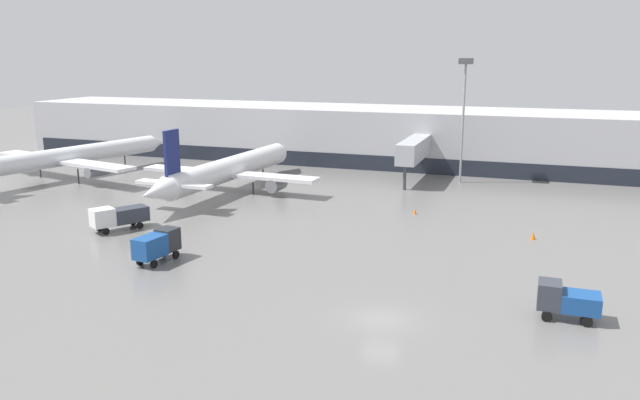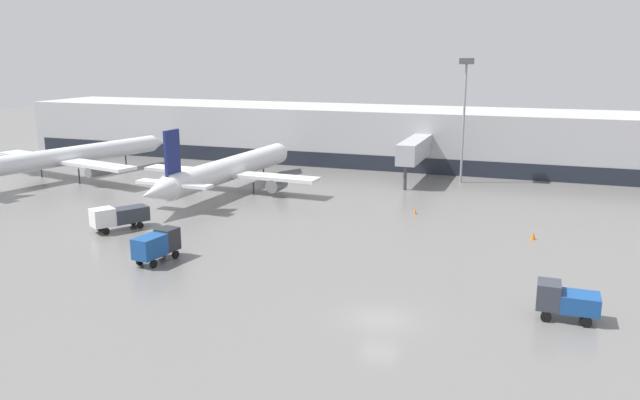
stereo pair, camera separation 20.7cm
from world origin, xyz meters
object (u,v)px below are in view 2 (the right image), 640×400
at_px(parked_jet_0, 229,170).
at_px(service_truck_2, 119,216).
at_px(parked_jet_2, 62,157).
at_px(service_truck_0, 157,244).
at_px(apron_light_mast_2, 466,84).
at_px(traffic_cone_2, 533,236).
at_px(service_truck_1, 565,300).
at_px(traffic_cone_1, 415,211).

relative_size(parked_jet_0, service_truck_2, 6.12).
bearing_deg(parked_jet_2, service_truck_2, -115.29).
distance_m(service_truck_0, apron_light_mast_2, 49.85).
bearing_deg(traffic_cone_2, service_truck_0, -149.64).
bearing_deg(service_truck_1, parked_jet_2, -22.44).
height_order(parked_jet_0, parked_jet_2, parked_jet_2).
xyz_separation_m(parked_jet_2, service_truck_1, (66.59, -27.86, -1.87)).
xyz_separation_m(service_truck_0, service_truck_1, (32.96, -1.08, -0.19)).
bearing_deg(parked_jet_2, service_truck_1, -99.25).
bearing_deg(apron_light_mast_2, traffic_cone_2, -68.53).
distance_m(service_truck_1, apron_light_mast_2, 48.24).
height_order(parked_jet_0, traffic_cone_2, parked_jet_0).
bearing_deg(parked_jet_2, apron_light_mast_2, -59.00).
distance_m(service_truck_1, service_truck_2, 43.28).
xyz_separation_m(parked_jet_0, apron_light_mast_2, (28.10, 15.93, 10.74)).
bearing_deg(parked_jet_2, parked_jet_0, -73.97).
distance_m(parked_jet_0, service_truck_2, 20.67).
relative_size(service_truck_2, traffic_cone_2, 7.68).
bearing_deg(traffic_cone_2, traffic_cone_1, 154.73).
bearing_deg(traffic_cone_1, traffic_cone_2, -25.27).
height_order(service_truck_2, traffic_cone_1, service_truck_2).
height_order(parked_jet_2, apron_light_mast_2, apron_light_mast_2).
bearing_deg(service_truck_2, traffic_cone_1, 152.44).
xyz_separation_m(service_truck_2, traffic_cone_1, (27.36, 16.55, -1.17)).
height_order(parked_jet_2, traffic_cone_1, parked_jet_2).
height_order(traffic_cone_1, apron_light_mast_2, apron_light_mast_2).
distance_m(service_truck_0, traffic_cone_1, 29.91).
height_order(service_truck_0, traffic_cone_1, service_truck_0).
xyz_separation_m(service_truck_1, traffic_cone_1, (-15.09, 25.04, -1.09)).
bearing_deg(service_truck_2, service_truck_0, 83.32).
bearing_deg(apron_light_mast_2, traffic_cone_1, -97.28).
bearing_deg(service_truck_2, traffic_cone_2, 135.99).
xyz_separation_m(service_truck_2, traffic_cone_2, (40.10, 10.54, -1.10)).
bearing_deg(service_truck_0, parked_jet_0, 23.04).
relative_size(parked_jet_2, service_truck_2, 6.47).
bearing_deg(traffic_cone_1, parked_jet_2, 176.86).
relative_size(parked_jet_0, apron_light_mast_2, 2.10).
distance_m(service_truck_1, traffic_cone_2, 19.19).
bearing_deg(parked_jet_2, traffic_cone_2, -84.38).
bearing_deg(apron_light_mast_2, service_truck_0, -114.96).
xyz_separation_m(service_truck_1, service_truck_2, (-42.44, 8.48, 0.07)).
xyz_separation_m(service_truck_0, traffic_cone_2, (30.62, 17.93, -1.21)).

